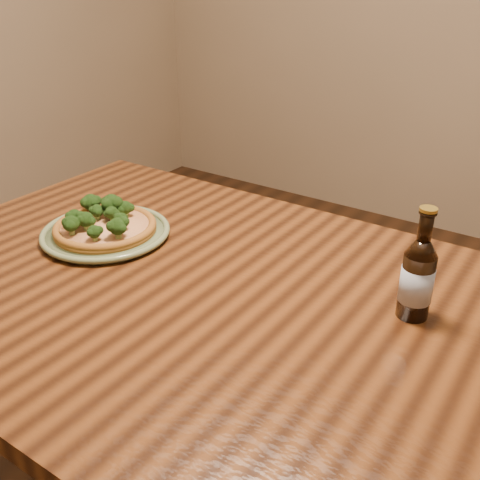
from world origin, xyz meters
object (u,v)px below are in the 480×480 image
Objects in this scene: pizza at (104,225)px; beer_bottle at (417,278)px; table at (258,349)px; plate at (106,233)px.

pizza is 1.11× the size of beer_bottle.
table is at bearing -5.92° from pizza.
plate is at bearing 21.21° from pizza.
table is 7.77× the size of beer_bottle.
beer_bottle reaches higher than pizza.
pizza is 0.68m from beer_bottle.
beer_bottle is (0.68, 0.08, 0.05)m from pizza.
table is at bearing -152.03° from beer_bottle.
plate reaches higher than table.
beer_bottle reaches higher than plate.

